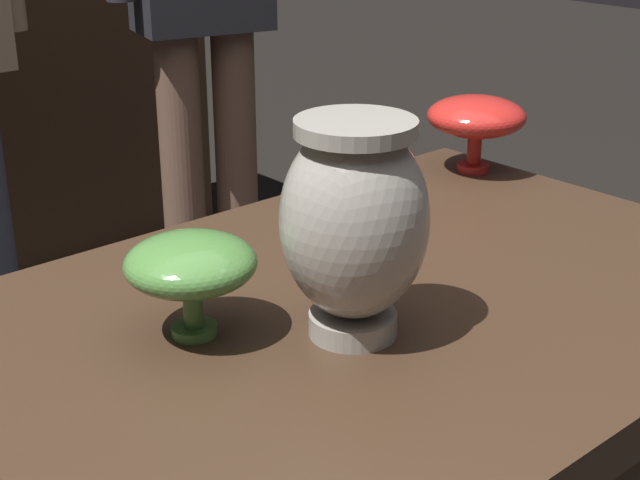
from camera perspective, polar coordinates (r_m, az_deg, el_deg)
name	(u,v)px	position (r m, az deg, el deg)	size (l,w,h in m)	color
vase_centerpiece	(354,221)	(0.90, 2.08, 1.15)	(0.14, 0.14, 0.22)	gray
vase_tall_behind	(191,266)	(0.93, -7.79, -1.53)	(0.13, 0.13, 0.10)	#477A38
vase_left_accent	(476,118)	(1.43, 9.39, 7.27)	(0.15, 0.15, 0.11)	red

